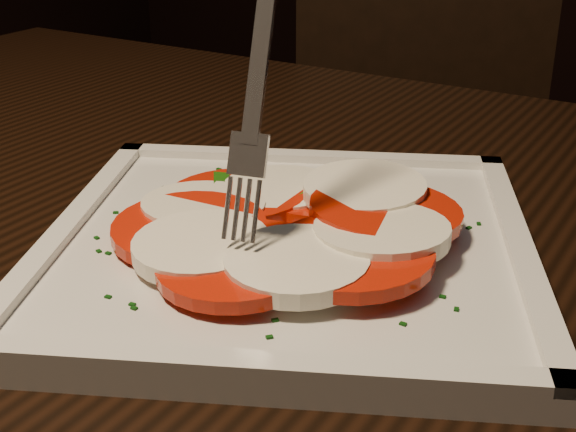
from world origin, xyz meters
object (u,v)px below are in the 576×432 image
(table, at_px, (213,319))
(fork, at_px, (265,60))
(chair, at_px, (413,156))
(plate, at_px, (288,249))

(table, relative_size, fork, 6.89)
(chair, xyz_separation_m, fork, (0.18, -0.80, 0.34))
(plate, xyz_separation_m, fork, (-0.01, -0.01, 0.12))
(plate, height_order, fork, fork)
(chair, distance_m, fork, 0.89)
(chair, bearing_deg, fork, -94.28)
(plate, bearing_deg, table, 151.21)
(chair, height_order, plate, chair)
(table, height_order, plate, plate)
(plate, bearing_deg, chair, 103.59)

